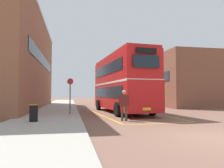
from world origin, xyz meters
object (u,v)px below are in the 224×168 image
double_decker_bus (121,83)px  bus_stop_sign (70,92)px  pedestrian_boarding (124,103)px  litter_bin (34,113)px  single_deck_bus (118,93)px

double_decker_bus → bus_stop_sign: 4.90m
bus_stop_sign → double_decker_bus: bearing=28.0°
pedestrian_boarding → bus_stop_sign: (-3.12, 3.17, 0.62)m
pedestrian_boarding → litter_bin: size_ratio=2.02×
single_deck_bus → litter_bin: (-9.74, -23.55, -1.06)m
single_deck_bus → bus_stop_sign: single_deck_bus is taller
pedestrian_boarding → litter_bin: (-4.95, -0.54, -0.46)m
double_decker_bus → litter_bin: double_decker_bus is taller
double_decker_bus → single_deck_bus: (3.65, 17.58, -0.87)m
bus_stop_sign → litter_bin: bearing=-116.3°
single_deck_bus → bus_stop_sign: bearing=-111.7°
litter_bin → bus_stop_sign: bearing=63.7°
single_deck_bus → bus_stop_sign: size_ratio=3.91×
double_decker_bus → pedestrian_boarding: size_ratio=5.70×
pedestrian_boarding → bus_stop_sign: 4.49m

